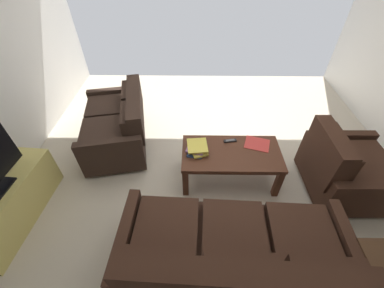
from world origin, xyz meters
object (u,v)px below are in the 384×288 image
tv_stand (11,205)px  armchair_side (344,169)px  loveseat_near (118,124)px  coffee_table (231,156)px  sofa_main (233,257)px  book_stack (197,148)px  loose_magazine (257,144)px  tv_remote (230,141)px

tv_stand → armchair_side: size_ratio=1.39×
loveseat_near → tv_stand: 1.56m
coffee_table → armchair_side: 1.33m
sofa_main → tv_stand: bearing=-13.6°
armchair_side → book_stack: bearing=-6.1°
tv_stand → book_stack: (-2.01, -0.65, 0.26)m
loveseat_near → loose_magazine: 1.95m
coffee_table → armchair_side: (-1.32, 0.16, -0.04)m
tv_stand → tv_remote: tv_stand is taller
coffee_table → tv_remote: (-0.00, -0.19, 0.08)m
tv_stand → tv_remote: bearing=-161.6°
sofa_main → coffee_table: bearing=-94.9°
sofa_main → tv_stand: (2.33, -0.56, -0.11)m
tv_stand → sofa_main: bearing=166.4°
armchair_side → book_stack: armchair_side is taller
sofa_main → armchair_side: bearing=-144.3°
armchair_side → coffee_table: bearing=-6.7°
tv_stand → armchair_side: 3.78m
book_stack → tv_remote: book_stack is taller
tv_remote → book_stack: bearing=21.3°
loveseat_near → tv_stand: bearing=55.5°
tv_remote → loose_magazine: (-0.33, 0.05, -0.01)m
coffee_table → book_stack: 0.44m
armchair_side → tv_remote: (1.32, -0.35, 0.12)m
coffee_table → loose_magazine: size_ratio=4.04×
tv_remote → armchair_side: bearing=165.2°
sofa_main → tv_stand: 2.40m
coffee_table → tv_stand: bearing=14.2°
coffee_table → book_stack: size_ratio=3.55×
sofa_main → loose_magazine: 1.40m
loveseat_near → book_stack: loveseat_near is taller
coffee_table → tv_remote: size_ratio=7.22×
tv_stand → armchair_side: armchair_side is taller
armchair_side → tv_remote: 1.37m
loveseat_near → coffee_table: size_ratio=1.22×
coffee_table → armchair_side: armchair_side is taller
loveseat_near → book_stack: 1.31m
loveseat_near → tv_remote: size_ratio=8.82×
sofa_main → book_stack: sofa_main is taller
loose_magazine → sofa_main: bearing=-0.7°
book_stack → coffee_table: bearing=176.0°
sofa_main → book_stack: size_ratio=6.08×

